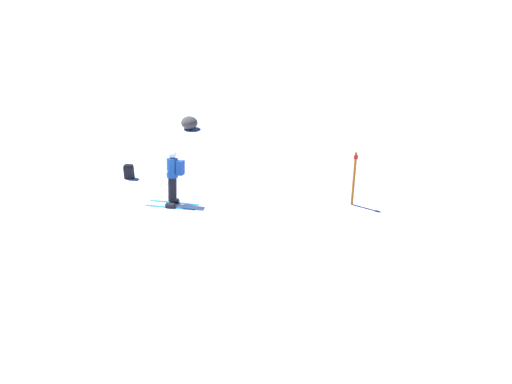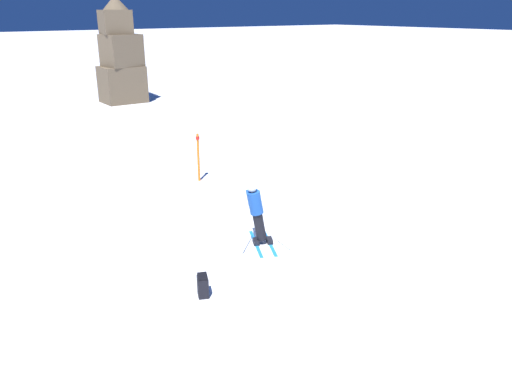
% 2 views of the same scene
% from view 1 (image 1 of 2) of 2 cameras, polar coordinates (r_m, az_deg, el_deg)
% --- Properties ---
extents(ground_plane, '(300.00, 300.00, 0.00)m').
position_cam_1_polar(ground_plane, '(15.10, -9.35, -2.40)').
color(ground_plane, white).
extents(skier, '(1.37, 1.63, 1.72)m').
position_cam_1_polar(skier, '(15.36, -9.44, 1.93)').
color(skier, '#1E7AC6').
rests_on(skier, ground).
extents(spare_backpack, '(0.32, 0.36, 0.50)m').
position_cam_1_polar(spare_backpack, '(17.84, -14.32, 2.26)').
color(spare_backpack, black).
rests_on(spare_backpack, ground).
extents(exposed_boulder_0, '(0.87, 0.74, 0.57)m').
position_cam_1_polar(exposed_boulder_0, '(23.07, -7.63, 7.85)').
color(exposed_boulder_0, '#4C4742').
rests_on(exposed_boulder_0, ground).
extents(trail_marker, '(0.13, 0.13, 1.71)m').
position_cam_1_polar(trail_marker, '(15.34, 11.15, 1.78)').
color(trail_marker, orange).
rests_on(trail_marker, ground).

